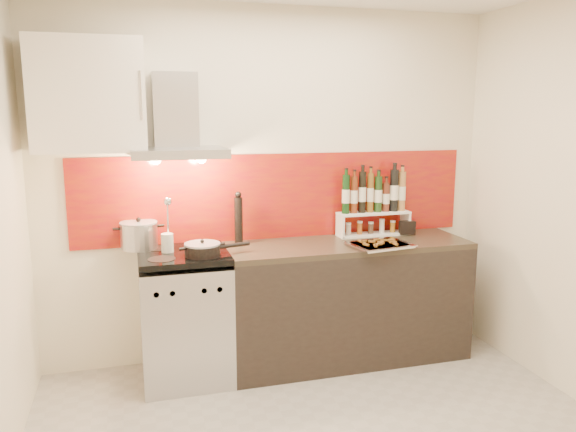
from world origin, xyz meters
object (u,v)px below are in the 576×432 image
object	(u,v)px
counter	(346,300)
baking_tray	(380,245)
range_stove	(185,318)
pepper_mill	(238,219)
stock_pot	(139,235)
saute_pan	(204,249)

from	to	relation	value
counter	baking_tray	xyz separation A→B (m)	(0.17, -0.19, 0.47)
range_stove	counter	bearing A→B (deg)	0.23
pepper_mill	baking_tray	distance (m)	1.03
range_stove	stock_pot	bearing A→B (deg)	145.57
counter	stock_pot	bearing A→B (deg)	172.79
stock_pot	pepper_mill	bearing A→B (deg)	-1.00
pepper_mill	baking_tray	size ratio (longest dim) A/B	0.83
counter	pepper_mill	distance (m)	1.02
range_stove	saute_pan	world-z (taller)	saute_pan
stock_pot	pepper_mill	size ratio (longest dim) A/B	0.67
stock_pot	saute_pan	world-z (taller)	stock_pot
stock_pot	baking_tray	size ratio (longest dim) A/B	0.56
counter	pepper_mill	world-z (taller)	pepper_mill
saute_pan	baking_tray	world-z (taller)	saute_pan
stock_pot	baking_tray	world-z (taller)	stock_pot
range_stove	saute_pan	size ratio (longest dim) A/B	2.00
baking_tray	counter	bearing A→B (deg)	131.77
counter	baking_tray	size ratio (longest dim) A/B	3.90
range_stove	pepper_mill	bearing A→B (deg)	23.18
counter	saute_pan	xyz separation A→B (m)	(-1.08, -0.13, 0.50)
range_stove	counter	xyz separation A→B (m)	(1.20, 0.00, 0.01)
pepper_mill	range_stove	bearing A→B (deg)	-156.82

